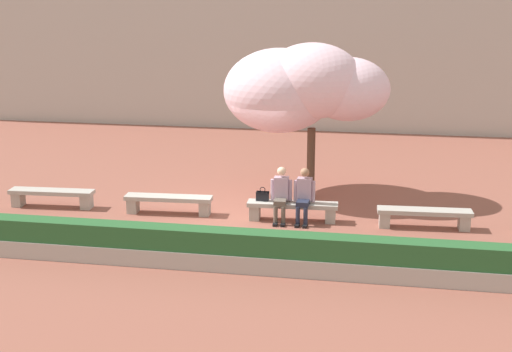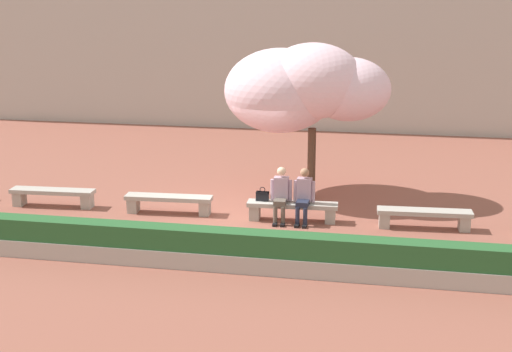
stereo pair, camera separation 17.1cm
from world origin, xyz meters
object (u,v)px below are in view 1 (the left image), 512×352
object	(u,v)px
stone_bench_near_east	(292,208)
cherry_tree_main	(302,87)
stone_bench_east_end	(424,215)
person_seated_left	(281,192)
handbag	(263,195)
person_seated_right	(304,194)
stone_bench_center	(169,201)
stone_bench_near_west	(52,195)

from	to	relation	value
stone_bench_near_east	cherry_tree_main	world-z (taller)	cherry_tree_main
stone_bench_east_end	person_seated_left	xyz separation A→B (m)	(-3.31, -0.05, 0.39)
stone_bench_near_east	handbag	distance (m)	0.77
stone_bench_east_end	person_seated_right	bearing A→B (deg)	-178.89
person_seated_left	stone_bench_near_east	bearing A→B (deg)	11.19
stone_bench_center	cherry_tree_main	size ratio (longest dim) A/B	0.51
stone_bench_near_east	stone_bench_east_end	world-z (taller)	same
cherry_tree_main	handbag	bearing A→B (deg)	-107.99
stone_bench_center	stone_bench_near_east	distance (m)	3.04
stone_bench_near_east	person_seated_right	bearing A→B (deg)	-11.18
stone_bench_east_end	handbag	size ratio (longest dim) A/B	6.35
stone_bench_near_east	handbag	xyz separation A→B (m)	(-0.72, 0.03, 0.27)
stone_bench_near_west	person_seated_right	size ratio (longest dim) A/B	1.67
stone_bench_near_east	stone_bench_near_west	bearing A→B (deg)	180.00
stone_bench_east_end	cherry_tree_main	distance (m)	4.53
stone_bench_near_west	person_seated_right	world-z (taller)	person_seated_right
stone_bench_east_end	cherry_tree_main	size ratio (longest dim) A/B	0.51
person_seated_right	handbag	distance (m)	1.00
handbag	stone_bench_east_end	bearing A→B (deg)	-0.39
stone_bench_near_east	handbag	bearing A→B (deg)	177.98
stone_bench_near_east	person_seated_right	distance (m)	0.47
stone_bench_near_west	stone_bench_center	bearing A→B (deg)	0.00
stone_bench_near_west	stone_bench_east_end	world-z (taller)	same
stone_bench_near_west	stone_bench_east_end	bearing A→B (deg)	0.00
stone_bench_east_end	person_seated_right	world-z (taller)	person_seated_right
stone_bench_near_east	handbag	world-z (taller)	handbag
stone_bench_near_west	person_seated_right	bearing A→B (deg)	-0.48
stone_bench_near_east	person_seated_left	bearing A→B (deg)	-168.81
stone_bench_near_east	person_seated_left	world-z (taller)	person_seated_left
stone_bench_center	handbag	xyz separation A→B (m)	(2.32, 0.03, 0.27)
cherry_tree_main	person_seated_left	bearing A→B (deg)	-95.82
stone_bench_near_west	stone_bench_near_east	size ratio (longest dim) A/B	1.00
person_seated_left	person_seated_right	bearing A→B (deg)	-0.00
person_seated_right	stone_bench_near_west	bearing A→B (deg)	179.52
cherry_tree_main	stone_bench_near_west	bearing A→B (deg)	-160.85
person_seated_left	handbag	world-z (taller)	person_seated_left
stone_bench_near_west	stone_bench_east_end	size ratio (longest dim) A/B	1.00
stone_bench_east_end	person_seated_right	size ratio (longest dim) A/B	1.67
handbag	person_seated_left	bearing A→B (deg)	-9.89
stone_bench_east_end	person_seated_left	distance (m)	3.33
stone_bench_center	stone_bench_east_end	bearing A→B (deg)	0.00
stone_bench_east_end	handbag	distance (m)	3.77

